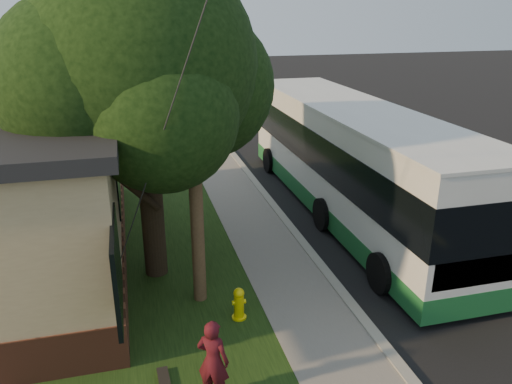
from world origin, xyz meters
TOP-DOWN VIEW (x-y plane):
  - ground at (0.00, 0.00)m, footprint 120.00×120.00m
  - road at (4.00, 10.00)m, footprint 8.00×80.00m
  - curb at (0.00, 10.00)m, footprint 0.25×80.00m
  - sidewalk at (-1.00, 10.00)m, footprint 2.00×80.00m
  - grass_verge at (-4.50, 10.00)m, footprint 5.00×80.00m
  - fire_hydrant at (-2.60, 0.00)m, footprint 0.32×0.32m
  - utility_pole at (-3.31, 0.99)m, footprint 2.86×3.21m
  - leafy_tree at (-4.17, 2.65)m, footprint 6.30×6.00m
  - bare_tree_near at (-3.50, 18.00)m, footprint 1.38×1.21m
  - bare_tree_far at (-3.00, 30.00)m, footprint 1.38×1.21m
  - traffic_signal at (0.50, 34.00)m, footprint 0.18×0.22m
  - transit_bus at (2.33, 5.11)m, footprint 3.04×13.19m
  - skateboarder at (-3.55, -2.22)m, footprint 0.69×0.63m
  - skateboard_main at (-4.36, -1.68)m, footprint 0.23×0.82m
  - dumpster at (-7.25, 6.76)m, footprint 1.52×1.33m
  - distant_car at (3.08, 30.29)m, footprint 2.20×4.86m

SIDE VIEW (x-z plane):
  - ground at x=0.00m, z-range 0.00..0.00m
  - road at x=4.00m, z-range 0.00..0.01m
  - grass_verge at x=-4.50m, z-range 0.00..0.07m
  - sidewalk at x=-1.00m, z-range 0.00..0.08m
  - curb at x=0.00m, z-range 0.00..0.12m
  - skateboard_main at x=-4.36m, z-range 0.09..0.17m
  - fire_hydrant at x=-2.60m, z-range 0.06..0.80m
  - dumpster at x=-7.25m, z-range 0.04..1.19m
  - distant_car at x=3.08m, z-range 0.00..1.62m
  - skateboarder at x=-3.55m, z-range 0.07..1.64m
  - transit_bus at x=2.33m, z-range 0.12..3.68m
  - bare_tree_far at x=-3.00m, z-range -0.01..4.02m
  - bare_tree_near at x=-3.50m, z-range 0.00..4.30m
  - traffic_signal at x=0.50m, z-range 0.41..5.91m
  - utility_pole at x=-3.31m, z-range 0.10..9.17m
  - leafy_tree at x=-4.17m, z-range 1.27..9.07m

